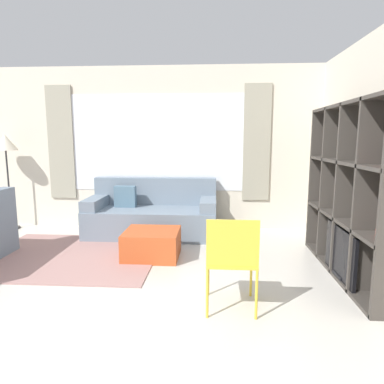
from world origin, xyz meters
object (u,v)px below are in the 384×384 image
object	(u,v)px
couch_main	(152,215)
ottoman	(152,244)
folding_chair	(232,255)
shelving_unit	(357,194)
floor_lamp	(5,147)

from	to	relation	value
couch_main	ottoman	bearing A→B (deg)	-80.02
couch_main	folding_chair	world-z (taller)	couch_main
shelving_unit	floor_lamp	xyz separation A→B (m)	(-5.00, 1.66, 0.47)
floor_lamp	ottoman	bearing A→B (deg)	-25.13
ottoman	floor_lamp	world-z (taller)	floor_lamp
shelving_unit	couch_main	xyz separation A→B (m)	(-2.55, 1.48, -0.61)
couch_main	ottoman	world-z (taller)	couch_main
shelving_unit	folding_chair	bearing A→B (deg)	-146.35
shelving_unit	ottoman	size ratio (longest dim) A/B	2.99
shelving_unit	ottoman	xyz separation A→B (m)	(-2.36, 0.41, -0.74)
couch_main	folding_chair	size ratio (longest dim) A/B	2.34
ottoman	couch_main	bearing A→B (deg)	99.98
shelving_unit	floor_lamp	bearing A→B (deg)	161.70
folding_chair	floor_lamp	bearing A→B (deg)	-35.73
ottoman	folding_chair	xyz separation A→B (m)	(0.96, -1.35, 0.34)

